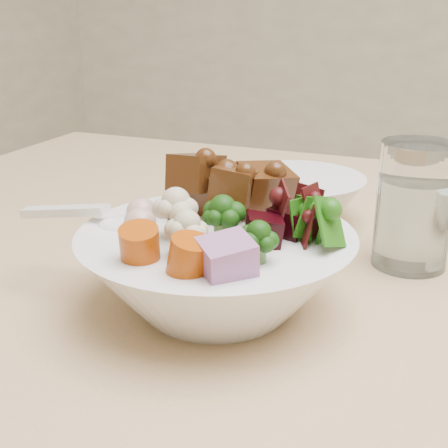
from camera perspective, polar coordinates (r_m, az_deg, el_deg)
name	(u,v)px	position (r m, az deg, el deg)	size (l,w,h in m)	color
chair_far	(443,322)	(1.41, 19.40, -8.45)	(0.41, 0.41, 0.79)	tan
food_bowl	(219,265)	(0.51, -0.47, -3.76)	(0.23, 0.23, 0.12)	white
soup_spoon	(107,223)	(0.54, -10.65, 0.12)	(0.13, 0.04, 0.02)	white
water_glass	(413,211)	(0.62, 16.93, 1.18)	(0.07, 0.07, 0.12)	silver
side_bowl	(296,199)	(0.73, 6.63, 2.33)	(0.16, 0.16, 0.05)	white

